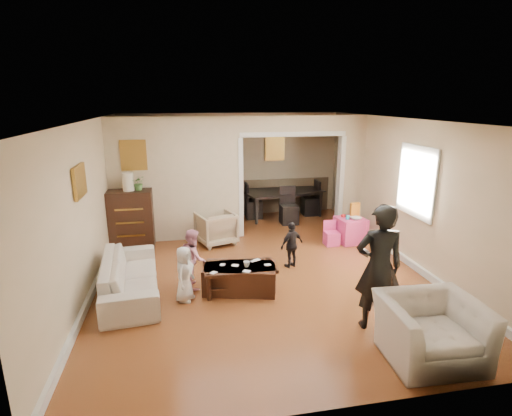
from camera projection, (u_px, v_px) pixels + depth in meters
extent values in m
plane|color=#9D5228|center=(258.00, 267.00, 7.20)|extent=(7.00, 7.00, 0.00)
cube|color=beige|center=(177.00, 180.00, 8.31)|extent=(2.75, 0.18, 2.60)
cube|color=beige|center=(350.00, 174.00, 9.01)|extent=(0.55, 0.18, 2.60)
cube|color=beige|center=(293.00, 124.00, 8.46)|extent=(2.22, 0.18, 0.35)
cube|color=white|center=(417.00, 181.00, 6.90)|extent=(0.03, 0.95, 1.10)
cube|color=brown|center=(134.00, 155.00, 7.93)|extent=(0.45, 0.03, 0.55)
cube|color=brown|center=(80.00, 181.00, 5.67)|extent=(0.03, 0.55, 0.40)
cube|color=brown|center=(275.00, 149.00, 10.21)|extent=(0.45, 0.03, 0.55)
imported|color=beige|center=(130.00, 276.00, 6.14)|extent=(0.98, 2.10, 0.60)
imported|color=tan|center=(216.00, 228.00, 8.29)|extent=(0.91, 0.93, 0.67)
imported|color=beige|center=(431.00, 330.00, 4.60)|extent=(1.13, 1.00, 0.71)
cube|color=black|center=(131.00, 219.00, 8.03)|extent=(0.86, 0.48, 1.18)
cylinder|color=#F5EAC8|center=(128.00, 182.00, 7.83)|extent=(0.22, 0.22, 0.36)
imported|color=#4C7C37|center=(139.00, 183.00, 7.87)|extent=(0.26, 0.23, 0.29)
cube|color=#3B1D13|center=(240.00, 278.00, 6.26)|extent=(1.22, 0.81, 0.42)
imported|color=silver|center=(247.00, 264.00, 6.16)|extent=(0.12, 0.12, 0.09)
cube|color=#D83879|center=(350.00, 230.00, 8.40)|extent=(0.61, 0.61, 0.52)
cube|color=yellow|center=(355.00, 210.00, 8.40)|extent=(0.21, 0.10, 0.30)
cylinder|color=#28BACC|center=(348.00, 217.00, 8.25)|extent=(0.08, 0.08, 0.08)
cube|color=red|center=(343.00, 216.00, 8.41)|extent=(0.10, 0.09, 0.05)
imported|color=white|center=(356.00, 218.00, 8.22)|extent=(0.25, 0.25, 0.05)
imported|color=black|center=(282.00, 203.00, 10.24)|extent=(2.13, 1.44, 0.69)
imported|color=black|center=(379.00, 268.00, 5.10)|extent=(0.67, 0.49, 1.69)
imported|color=silver|center=(185.00, 274.00, 5.90)|extent=(0.42, 0.49, 0.85)
imported|color=pink|center=(193.00, 258.00, 6.34)|extent=(0.41, 0.50, 0.96)
imported|color=black|center=(292.00, 245.00, 7.10)|extent=(0.53, 0.40, 0.84)
cube|color=white|center=(257.00, 260.00, 6.44)|extent=(0.13, 0.12, 0.00)
cube|color=white|center=(213.00, 273.00, 5.96)|extent=(0.13, 0.13, 0.00)
cube|color=white|center=(268.00, 265.00, 6.25)|extent=(0.10, 0.09, 0.00)
cube|color=white|center=(235.00, 265.00, 6.22)|extent=(0.13, 0.12, 0.00)
cube|color=white|center=(247.00, 271.00, 6.01)|extent=(0.14, 0.13, 0.00)
cube|color=white|center=(223.00, 265.00, 6.24)|extent=(0.10, 0.11, 0.00)
cube|color=white|center=(253.00, 261.00, 6.38)|extent=(0.10, 0.10, 0.00)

